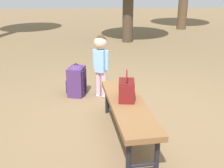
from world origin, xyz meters
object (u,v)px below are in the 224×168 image
(child_standing, at_px, (101,57))
(backpack_large, at_px, (76,79))
(handbag, at_px, (127,89))
(park_bench, at_px, (127,107))

(child_standing, xyz_separation_m, backpack_large, (0.10, 0.40, -0.40))
(handbag, distance_m, child_standing, 1.23)
(park_bench, relative_size, backpack_large, 2.95)
(park_bench, distance_m, child_standing, 1.36)
(backpack_large, bearing_deg, park_bench, -155.18)
(park_bench, bearing_deg, handbag, -1.32)
(park_bench, xyz_separation_m, handbag, (0.11, -0.00, 0.18))
(park_bench, relative_size, handbag, 4.42)
(handbag, height_order, backpack_large, handbag)
(handbag, distance_m, backpack_large, 1.48)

